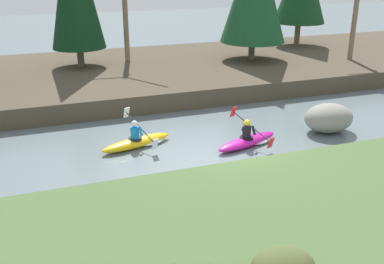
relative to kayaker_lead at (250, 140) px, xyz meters
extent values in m
plane|color=slate|center=(-1.41, -0.97, -0.20)|extent=(90.00, 90.00, 0.00)
cube|color=#4C6638|center=(-1.41, -6.46, 0.19)|extent=(44.00, 7.79, 0.78)
cube|color=#4C4233|center=(-1.41, 9.98, 0.23)|extent=(44.00, 11.10, 0.85)
cylinder|color=brown|center=(-4.54, 11.04, 1.15)|extent=(0.36, 0.36, 0.99)
cylinder|color=brown|center=(4.83, 9.51, 1.17)|extent=(0.36, 0.36, 1.02)
cylinder|color=brown|center=(9.71, 12.55, 1.39)|extent=(0.36, 0.36, 1.46)
cylinder|color=#7A664C|center=(-1.93, 11.49, 2.94)|extent=(0.28, 0.28, 4.58)
cylinder|color=#7A664C|center=(10.12, 7.59, 2.64)|extent=(0.28, 0.28, 3.98)
ellipsoid|color=#C61999|center=(-0.11, -0.04, -0.03)|extent=(2.75, 1.43, 0.34)
cone|color=#C61999|center=(1.07, 0.36, -0.01)|extent=(0.40, 0.30, 0.20)
cylinder|color=black|center=(-0.16, -0.05, 0.12)|extent=(0.61, 0.61, 0.08)
cylinder|color=black|center=(-0.16, -0.05, 0.37)|extent=(0.38, 0.38, 0.42)
sphere|color=yellow|center=(-0.16, -0.05, 0.69)|extent=(0.29, 0.29, 0.23)
cylinder|color=black|center=(-0.14, 0.21, 0.45)|extent=(0.16, 0.24, 0.35)
cylinder|color=black|center=(0.01, -0.25, 0.45)|extent=(0.16, 0.24, 0.35)
cylinder|color=black|center=(0.06, 0.02, 0.49)|extent=(0.64, 1.83, 0.65)
cube|color=red|center=(-0.24, 0.92, 0.80)|extent=(0.24, 0.21, 0.41)
cube|color=red|center=(0.36, -0.88, 0.18)|extent=(0.24, 0.21, 0.41)
ellipsoid|color=white|center=(0.41, 0.14, -0.11)|extent=(1.27, 1.01, 0.18)
ellipsoid|color=yellow|center=(-3.86, 1.20, -0.03)|extent=(2.76, 1.38, 0.34)
cone|color=yellow|center=(-2.67, 1.57, -0.01)|extent=(0.39, 0.30, 0.20)
cylinder|color=black|center=(-3.91, 1.19, 0.12)|extent=(0.60, 0.60, 0.08)
cylinder|color=#1984CC|center=(-3.91, 1.19, 0.37)|extent=(0.38, 0.38, 0.42)
sphere|color=white|center=(-3.91, 1.19, 0.69)|extent=(0.29, 0.29, 0.23)
cylinder|color=#1984CC|center=(-3.88, 1.45, 0.45)|extent=(0.15, 0.24, 0.35)
cylinder|color=#1984CC|center=(-3.74, 0.99, 0.45)|extent=(0.15, 0.24, 0.35)
cylinder|color=black|center=(-3.69, 1.26, 0.49)|extent=(0.60, 1.84, 0.65)
cube|color=white|center=(-3.97, 2.17, 0.80)|extent=(0.24, 0.21, 0.41)
cube|color=white|center=(-3.40, 0.35, 0.18)|extent=(0.24, 0.21, 0.41)
ellipsoid|color=white|center=(-3.33, 1.37, -0.11)|extent=(1.26, 1.00, 0.18)
ellipsoid|color=gray|center=(3.46, 0.21, 0.35)|extent=(1.94, 1.52, 1.10)
camera|label=1|loc=(-6.97, -13.31, 6.11)|focal=42.00mm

